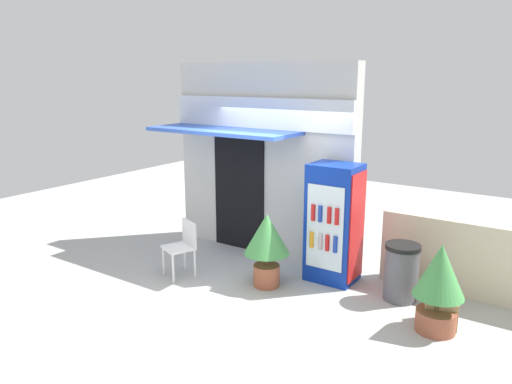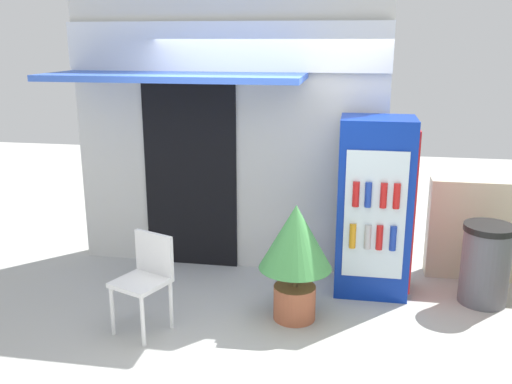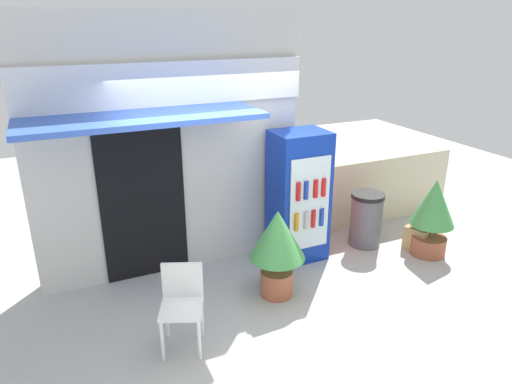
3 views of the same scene
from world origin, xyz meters
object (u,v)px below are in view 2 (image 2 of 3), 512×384
Objects in this scene: potted_plant_near_shop at (296,247)px; trash_bin at (485,264)px; drink_cooler at (375,207)px; plastic_chair at (146,274)px.

trash_bin is (1.78, 0.65, -0.30)m from potted_plant_near_shop.
potted_plant_near_shop is 1.92m from trash_bin.
drink_cooler is at bearing 46.79° from potted_plant_near_shop.
plastic_chair is at bearing -162.26° from potted_plant_near_shop.
plastic_chair is 3.22m from trash_bin.
potted_plant_near_shop is at bearing 17.74° from plastic_chair.
plastic_chair is at bearing -149.60° from drink_cooler.
trash_bin is (1.07, -0.10, -0.49)m from drink_cooler.
drink_cooler is 1.18m from trash_bin.
drink_cooler is 2.06× the size of plastic_chair.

